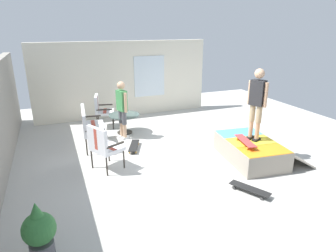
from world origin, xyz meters
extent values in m
cube|color=beige|center=(0.00, 0.00, -0.05)|extent=(12.00, 12.00, 0.10)
cube|color=silver|center=(3.80, 0.50, 1.28)|extent=(0.20, 6.00, 2.56)
cube|color=silver|center=(3.69, -0.40, 1.35)|extent=(0.03, 1.10, 1.40)
cube|color=gray|center=(-0.90, -1.35, 0.24)|extent=(1.86, 1.28, 0.48)
cube|color=orange|center=(-1.48, -1.28, 0.48)|extent=(0.68, 1.11, 0.01)
cube|color=yellow|center=(-0.90, -1.35, 0.48)|extent=(0.68, 1.11, 0.01)
cube|color=#4C99D8|center=(-0.33, -1.42, 0.48)|extent=(0.68, 1.11, 0.01)
cylinder|color=#B2B2B7|center=(-0.84, -0.84, 0.45)|extent=(1.67, 0.25, 0.05)
cube|color=gray|center=(-1.00, -2.19, 0.21)|extent=(1.77, 0.88, 0.40)
cylinder|color=#2D2823|center=(0.75, 1.74, 0.22)|extent=(0.04, 0.04, 0.44)
cylinder|color=#2D2823|center=(1.92, 1.65, 0.22)|extent=(0.04, 0.04, 0.44)
cylinder|color=#2D2823|center=(0.79, 2.21, 0.22)|extent=(0.04, 0.04, 0.44)
cylinder|color=#2D2823|center=(1.95, 2.11, 0.22)|extent=(0.04, 0.04, 0.44)
cube|color=silver|center=(1.35, 1.93, 0.48)|extent=(1.29, 0.65, 0.08)
cube|color=#B74738|center=(1.35, 1.93, 0.52)|extent=(1.21, 0.20, 0.00)
cube|color=silver|center=(1.37, 2.16, 0.77)|extent=(1.25, 0.18, 0.50)
cube|color=#B74738|center=(1.37, 2.16, 0.77)|extent=(0.11, 0.09, 0.46)
cube|color=#2D2823|center=(0.75, 1.98, 0.64)|extent=(0.08, 0.47, 0.04)
cube|color=#2D2823|center=(1.96, 1.88, 0.64)|extent=(0.08, 0.47, 0.04)
cylinder|color=#2D2823|center=(2.47, 1.21, 0.22)|extent=(0.04, 0.04, 0.44)
cylinder|color=#2D2823|center=(3.00, 1.09, 0.22)|extent=(0.04, 0.04, 0.44)
cylinder|color=#2D2823|center=(2.57, 1.66, 0.22)|extent=(0.04, 0.04, 0.44)
cylinder|color=#2D2823|center=(3.10, 1.55, 0.22)|extent=(0.04, 0.04, 0.44)
cube|color=silver|center=(2.79, 1.38, 0.48)|extent=(0.72, 0.67, 0.08)
cube|color=#B74738|center=(2.79, 1.38, 0.52)|extent=(0.59, 0.22, 0.00)
cube|color=silver|center=(2.84, 1.61, 0.77)|extent=(0.62, 0.21, 0.50)
cube|color=#B74738|center=(2.84, 1.61, 0.77)|extent=(0.12, 0.10, 0.46)
cube|color=#2D2823|center=(2.50, 1.44, 0.64)|extent=(0.14, 0.47, 0.04)
cube|color=#2D2823|center=(3.07, 1.32, 0.64)|extent=(0.14, 0.47, 0.04)
cylinder|color=#2D2823|center=(-0.22, 1.53, 0.22)|extent=(0.04, 0.04, 0.44)
cylinder|color=#2D2823|center=(0.26, 1.77, 0.22)|extent=(0.04, 0.04, 0.44)
cylinder|color=#2D2823|center=(-0.43, 1.95, 0.22)|extent=(0.04, 0.04, 0.44)
cylinder|color=#2D2823|center=(0.05, 2.19, 0.22)|extent=(0.04, 0.04, 0.44)
cube|color=silver|center=(-0.08, 1.86, 0.48)|extent=(0.80, 0.77, 0.08)
cube|color=#B74738|center=(-0.08, 1.86, 0.52)|extent=(0.56, 0.35, 0.00)
cube|color=silver|center=(-0.19, 2.07, 0.77)|extent=(0.59, 0.35, 0.50)
cube|color=#B74738|center=(-0.19, 2.07, 0.77)|extent=(0.13, 0.12, 0.46)
cube|color=#2D2823|center=(-0.34, 1.73, 0.64)|extent=(0.25, 0.44, 0.04)
cube|color=#2D2823|center=(0.18, 1.99, 0.64)|extent=(0.25, 0.44, 0.04)
cylinder|color=#2D2823|center=(2.02, 0.96, 0.28)|extent=(0.06, 0.06, 0.55)
cylinder|color=#2D2823|center=(2.02, 0.96, 0.01)|extent=(0.44, 0.44, 0.03)
cylinder|color=#425651|center=(2.02, 0.96, 0.56)|extent=(0.90, 0.90, 0.02)
cube|color=silver|center=(1.54, 1.07, 0.03)|extent=(0.18, 0.26, 0.05)
cylinder|color=tan|center=(1.54, 1.07, 0.24)|extent=(0.10, 0.10, 0.38)
cylinder|color=#4C4C51|center=(1.54, 1.07, 0.62)|extent=(0.13, 0.13, 0.38)
cube|color=silver|center=(1.70, 1.12, 0.03)|extent=(0.18, 0.26, 0.05)
cylinder|color=tan|center=(1.70, 1.12, 0.24)|extent=(0.10, 0.10, 0.38)
cylinder|color=#4C4C51|center=(1.70, 1.12, 0.62)|extent=(0.13, 0.13, 0.38)
cube|color=#3F8C4C|center=(1.62, 1.09, 1.09)|extent=(0.36, 0.27, 0.56)
sphere|color=tan|center=(1.62, 1.09, 1.51)|extent=(0.22, 0.22, 0.22)
cylinder|color=tan|center=(1.43, 1.03, 1.07)|extent=(0.08, 0.08, 0.53)
cylinder|color=tan|center=(1.81, 1.15, 1.07)|extent=(0.08, 0.08, 0.53)
cube|color=black|center=(-0.79, -1.41, 0.51)|extent=(0.19, 0.26, 0.05)
cylinder|color=tan|center=(-0.79, -1.41, 0.74)|extent=(0.10, 0.10, 0.39)
cylinder|color=tan|center=(-0.79, -1.41, 1.13)|extent=(0.13, 0.13, 0.39)
cube|color=black|center=(-0.94, -1.47, 0.51)|extent=(0.19, 0.26, 0.05)
cylinder|color=tan|center=(-0.94, -1.47, 0.74)|extent=(0.10, 0.10, 0.39)
cylinder|color=tan|center=(-0.94, -1.47, 1.13)|extent=(0.13, 0.13, 0.39)
cube|color=#262628|center=(-0.87, -1.44, 1.61)|extent=(0.36, 0.29, 0.58)
sphere|color=tan|center=(-0.87, -1.44, 2.04)|extent=(0.22, 0.22, 0.22)
cylinder|color=tan|center=(-0.68, -1.37, 1.59)|extent=(0.08, 0.08, 0.55)
cylinder|color=tan|center=(-1.05, -1.52, 1.59)|extent=(0.08, 0.08, 0.55)
cube|color=black|center=(0.75, 1.03, 0.09)|extent=(0.82, 0.49, 0.02)
cylinder|color=gold|center=(0.98, 0.85, 0.03)|extent=(0.06, 0.05, 0.06)
cylinder|color=gold|center=(1.04, 0.99, 0.03)|extent=(0.06, 0.05, 0.06)
cylinder|color=gold|center=(0.46, 1.06, 0.03)|extent=(0.06, 0.05, 0.06)
cylinder|color=gold|center=(0.52, 1.21, 0.03)|extent=(0.06, 0.05, 0.06)
cube|color=black|center=(-2.13, -0.45, 0.09)|extent=(0.80, 0.55, 0.02)
cylinder|color=#333333|center=(-1.84, -0.39, 0.03)|extent=(0.06, 0.05, 0.06)
cylinder|color=#333333|center=(-1.91, -0.25, 0.03)|extent=(0.06, 0.05, 0.06)
cylinder|color=#333333|center=(-2.34, -0.65, 0.03)|extent=(0.06, 0.05, 0.06)
cylinder|color=#333333|center=(-2.41, -0.51, 0.03)|extent=(0.06, 0.05, 0.06)
cube|color=#B23838|center=(-1.05, -1.08, 0.58)|extent=(0.82, 0.36, 0.01)
cylinder|color=gold|center=(-0.79, -1.21, 0.52)|extent=(0.06, 0.04, 0.06)
cylinder|color=gold|center=(-0.76, -1.06, 0.52)|extent=(0.06, 0.04, 0.06)
cylinder|color=gold|center=(-1.34, -1.10, 0.52)|extent=(0.06, 0.04, 0.06)
cylinder|color=gold|center=(-1.31, -0.94, 0.52)|extent=(0.06, 0.04, 0.06)
cylinder|color=#515156|center=(-2.50, 3.21, 0.15)|extent=(0.32, 0.32, 0.30)
sphere|color=#2D6B33|center=(-2.50, 3.21, 0.52)|extent=(0.44, 0.44, 0.44)
cone|color=#2D6B33|center=(-2.50, 3.21, 0.78)|extent=(0.24, 0.24, 0.28)
camera|label=1|loc=(-6.08, 2.82, 3.04)|focal=31.31mm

